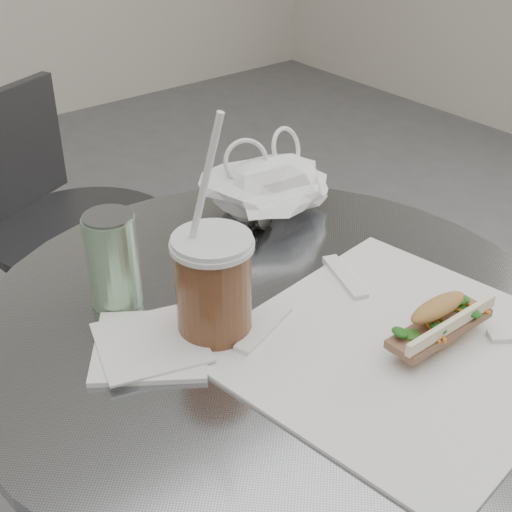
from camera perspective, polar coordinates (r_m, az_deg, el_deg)
cafe_table at (r=1.10m, az=1.02°, el=-16.33°), size 0.76×0.76×0.74m
chair_far at (r=1.75m, az=-14.18°, el=-1.61°), size 0.44×0.46×0.78m
sandwich_paper at (r=0.87m, az=11.54°, el=-7.27°), size 0.43×0.41×0.00m
banh_mi at (r=0.87m, az=14.39°, el=-5.30°), size 0.18×0.07×0.06m
iced_coffee at (r=0.84m, az=-3.44°, el=-2.30°), size 0.10×0.10×0.29m
sunglasses at (r=1.12m, az=1.14°, el=3.96°), size 0.12×0.07×0.05m
plastic_bag at (r=1.11m, az=1.40°, el=5.39°), size 0.21×0.17×0.10m
napkin_stack at (r=0.86m, az=-8.42°, el=-7.03°), size 0.19×0.19×0.01m
drink_can at (r=0.92m, az=-11.39°, el=-0.30°), size 0.07×0.07×0.13m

